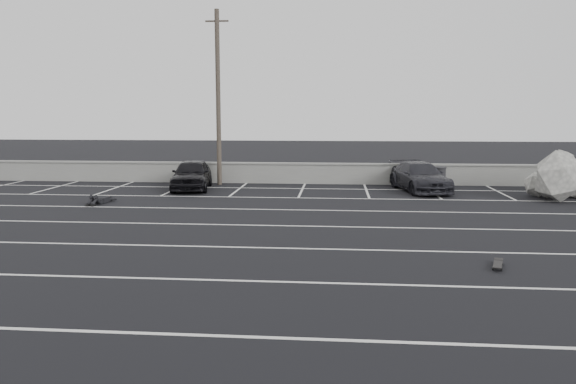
# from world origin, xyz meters

# --- Properties ---
(ground) EXTENTS (120.00, 120.00, 0.00)m
(ground) POSITION_xyz_m (0.00, 0.00, 0.00)
(ground) COLOR black
(ground) RESTS_ON ground
(seawall) EXTENTS (50.00, 0.45, 1.06)m
(seawall) POSITION_xyz_m (0.00, 14.00, 0.55)
(seawall) COLOR gray
(seawall) RESTS_ON ground
(stall_lines) EXTENTS (36.00, 20.05, 0.01)m
(stall_lines) POSITION_xyz_m (-0.08, 4.41, 0.00)
(stall_lines) COLOR silver
(stall_lines) RESTS_ON ground
(car_left) EXTENTS (2.23, 4.34, 1.41)m
(car_left) POSITION_xyz_m (-4.21, 11.33, 0.71)
(car_left) COLOR black
(car_left) RESTS_ON ground
(car_right) EXTENTS (2.77, 4.83, 1.32)m
(car_right) POSITION_xyz_m (6.44, 11.68, 0.66)
(car_right) COLOR #222228
(car_right) RESTS_ON ground
(utility_pole) EXTENTS (1.14, 0.23, 8.57)m
(utility_pole) POSITION_xyz_m (-3.28, 13.20, 4.34)
(utility_pole) COLOR #4C4238
(utility_pole) RESTS_ON ground
(trash_bin) EXTENTS (0.67, 0.67, 1.03)m
(trash_bin) POSITION_xyz_m (7.50, 12.74, 0.52)
(trash_bin) COLOR #242326
(trash_bin) RESTS_ON ground
(person) EXTENTS (1.20, 2.25, 0.42)m
(person) POSITION_xyz_m (-6.74, 7.10, 0.21)
(person) COLOR black
(person) RESTS_ON ground
(skateboard) EXTENTS (0.42, 0.79, 0.09)m
(skateboard) POSITION_xyz_m (6.38, -1.44, 0.07)
(skateboard) COLOR black
(skateboard) RESTS_ON ground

